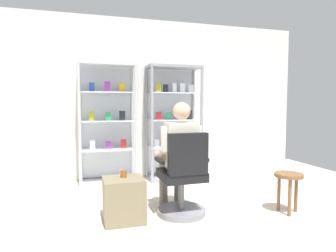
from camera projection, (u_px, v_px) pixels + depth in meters
name	position (u px, v px, depth m)	size (l,w,h in m)	color
back_wall	(138.00, 99.00, 5.02)	(6.00, 0.10, 2.70)	silver
display_cabinet_left	(107.00, 123.00, 4.67)	(0.90, 0.45, 1.90)	#B7B7BC
display_cabinet_right	(173.00, 122.00, 4.98)	(0.90, 0.45, 1.90)	gray
office_chair	(183.00, 182.00, 3.28)	(0.56, 0.56, 0.96)	slate
seated_shopkeeper	(178.00, 151.00, 3.41)	(0.49, 0.57, 1.29)	slate
storage_crate	(124.00, 200.00, 3.14)	(0.43, 0.39, 0.47)	#72664C
tea_glass	(124.00, 174.00, 3.17)	(0.07, 0.07, 0.08)	brown
wooden_stool	(289.00, 182.00, 3.38)	(0.32, 0.32, 0.47)	brown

